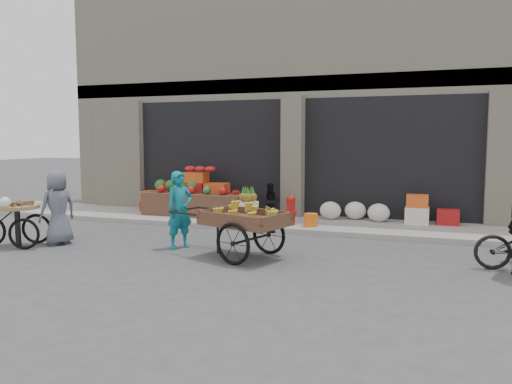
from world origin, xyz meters
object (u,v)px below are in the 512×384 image
(seated_person, at_px, (271,201))
(tricycle_cart, at_px, (17,219))
(vendor_woman, at_px, (180,210))
(vendor_grey, at_px, (58,208))
(pineapple_bin, at_px, (248,212))
(fire_hydrant, at_px, (291,209))
(orange_bucket, at_px, (311,220))
(banana_cart, at_px, (242,216))

(seated_person, height_order, tricycle_cart, seated_person)
(vendor_woman, bearing_deg, tricycle_cart, 139.00)
(vendor_woman, relative_size, vendor_grey, 1.00)
(pineapple_bin, relative_size, fire_hydrant, 0.73)
(fire_hydrant, bearing_deg, tricycle_cart, -141.99)
(orange_bucket, bearing_deg, vendor_woman, -127.67)
(fire_hydrant, height_order, vendor_woman, vendor_woman)
(fire_hydrant, relative_size, tricycle_cart, 0.49)
(fire_hydrant, height_order, orange_bucket, fire_hydrant)
(pineapple_bin, xyz_separation_m, tricycle_cart, (-3.56, -3.69, 0.20))
(fire_hydrant, relative_size, banana_cart, 0.27)
(orange_bucket, relative_size, banana_cart, 0.12)
(vendor_grey, bearing_deg, fire_hydrant, 150.82)
(vendor_woman, bearing_deg, seated_person, 17.89)
(banana_cart, bearing_deg, fire_hydrant, 106.62)
(seated_person, xyz_separation_m, tricycle_cart, (-3.96, -4.29, -0.02))
(pineapple_bin, distance_m, banana_cart, 3.27)
(pineapple_bin, height_order, seated_person, seated_person)
(orange_bucket, relative_size, vendor_woman, 0.21)
(vendor_grey, bearing_deg, banana_cart, 114.83)
(orange_bucket, relative_size, tricycle_cart, 0.22)
(fire_hydrant, distance_m, orange_bucket, 0.55)
(tricycle_cart, height_order, vendor_grey, vendor_grey)
(vendor_woman, bearing_deg, vendor_grey, 133.60)
(banana_cart, bearing_deg, seated_person, 117.67)
(seated_person, bearing_deg, pineapple_bin, -133.69)
(fire_hydrant, bearing_deg, vendor_grey, -141.61)
(tricycle_cart, bearing_deg, pineapple_bin, 26.72)
(banana_cart, xyz_separation_m, vendor_woman, (-1.45, 0.36, 0.00))
(fire_hydrant, xyz_separation_m, orange_bucket, (0.50, -0.05, -0.23))
(orange_bucket, xyz_separation_m, vendor_woman, (-2.02, -2.62, 0.49))
(orange_bucket, distance_m, tricycle_cart, 6.29)
(fire_hydrant, distance_m, vendor_grey, 5.15)
(orange_bucket, bearing_deg, banana_cart, -100.86)
(banana_cart, bearing_deg, vendor_woman, -175.84)
(vendor_woman, distance_m, vendor_grey, 2.56)
(tricycle_cart, xyz_separation_m, vendor_grey, (0.63, 0.45, 0.19))
(banana_cart, xyz_separation_m, tricycle_cart, (-4.59, -0.61, -0.19))
(seated_person, bearing_deg, orange_bucket, -40.26)
(orange_bucket, bearing_deg, pineapple_bin, 176.42)
(pineapple_bin, bearing_deg, vendor_woman, -98.84)
(pineapple_bin, xyz_separation_m, banana_cart, (1.03, -3.08, 0.39))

